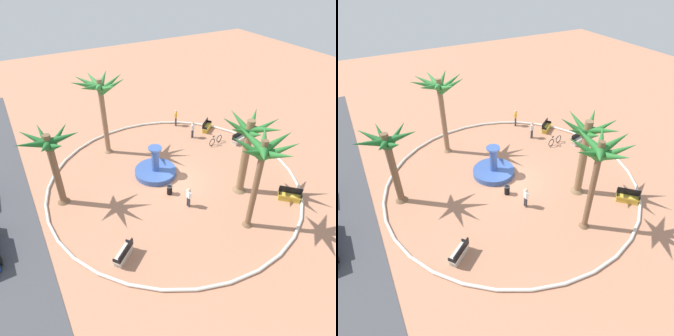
{
  "view_description": "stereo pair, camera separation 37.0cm",
  "coord_description": "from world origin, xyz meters",
  "views": [
    {
      "loc": [
        -15.95,
        9.45,
        14.75
      ],
      "look_at": [
        0.42,
        0.25,
        1.0
      ],
      "focal_mm": 32.34,
      "sensor_mm": 36.0,
      "label": 1
    },
    {
      "loc": [
        -16.13,
        9.12,
        14.75
      ],
      "look_at": [
        0.42,
        0.25,
        1.0
      ],
      "focal_mm": 32.34,
      "sensor_mm": 36.0,
      "label": 2
    }
  ],
  "objects": [
    {
      "name": "ground_plane",
      "position": [
        0.0,
        0.0,
        0.0
      ],
      "size": [
        80.0,
        80.0,
        0.0
      ],
      "primitive_type": "plane",
      "color": "tan"
    },
    {
      "name": "plaza_curb",
      "position": [
        0.0,
        0.0,
        0.1
      ],
      "size": [
        19.19,
        19.19,
        0.2
      ],
      "primitive_type": "torus",
      "color": "silver",
      "rests_on": "ground"
    },
    {
      "name": "fountain",
      "position": [
        1.38,
        0.85,
        0.34
      ],
      "size": [
        3.3,
        3.3,
        2.51
      ],
      "color": "#38569E",
      "rests_on": "ground"
    },
    {
      "name": "palm_tree_near_fountain",
      "position": [
        -6.45,
        -1.86,
        5.4
      ],
      "size": [
        3.99,
        4.0,
        6.7
      ],
      "color": "brown",
      "rests_on": "ground"
    },
    {
      "name": "palm_tree_by_curb",
      "position": [
        -3.46,
        -3.7,
        4.33
      ],
      "size": [
        4.08,
        4.0,
        6.08
      ],
      "color": "brown",
      "rests_on": "ground"
    },
    {
      "name": "palm_tree_mid_plaza",
      "position": [
        1.67,
        8.1,
        4.29
      ],
      "size": [
        3.9,
        4.05,
        5.76
      ],
      "color": "brown",
      "rests_on": "ground"
    },
    {
      "name": "palm_tree_far_side",
      "position": [
        6.37,
        3.03,
        5.5
      ],
      "size": [
        4.4,
        4.38,
        6.86
      ],
      "color": "#8E6B4C",
      "rests_on": "ground"
    },
    {
      "name": "bench_east",
      "position": [
        -6.04,
        -6.1,
        0.35
      ],
      "size": [
        1.48,
        1.49,
        1.0
      ],
      "color": "gold",
      "rests_on": "ground"
    },
    {
      "name": "bench_west",
      "position": [
        -4.95,
        6.21,
        0.35
      ],
      "size": [
        1.38,
        1.57,
        1.0
      ],
      "color": "beige",
      "rests_on": "ground"
    },
    {
      "name": "bench_north",
      "position": [
        5.29,
        -6.87,
        0.35
      ],
      "size": [
        1.37,
        1.57,
        1.0
      ],
      "color": "gold",
      "rests_on": "ground"
    },
    {
      "name": "bench_southeast",
      "position": [
        1.92,
        -8.14,
        0.35
      ],
      "size": [
        0.85,
        1.67,
        1.0
      ],
      "color": "beige",
      "rests_on": "ground"
    },
    {
      "name": "trash_bin",
      "position": [
        -1.25,
        1.06,
        0.39
      ],
      "size": [
        0.46,
        0.46,
        0.73
      ],
      "color": "black",
      "rests_on": "ground"
    },
    {
      "name": "bicycle_red_frame",
      "position": [
        2.79,
        -6.12,
        0.38
      ],
      "size": [
        0.55,
        1.69,
        0.94
      ],
      "color": "black",
      "rests_on": "ground"
    },
    {
      "name": "person_cyclist_helmet",
      "position": [
        4.8,
        -4.87,
        0.92
      ],
      "size": [
        0.35,
        0.47,
        1.65
      ],
      "color": "#33333D",
      "rests_on": "ground"
    },
    {
      "name": "person_cyclist_photo",
      "position": [
        7.66,
        -4.72,
        0.95
      ],
      "size": [
        0.42,
        0.38,
        1.7
      ],
      "color": "#33333D",
      "rests_on": "ground"
    },
    {
      "name": "person_pedestrian_stroll",
      "position": [
        -3.04,
        0.55,
        0.89
      ],
      "size": [
        0.53,
        0.22,
        1.59
      ],
      "color": "#33333D",
      "rests_on": "ground"
    }
  ]
}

